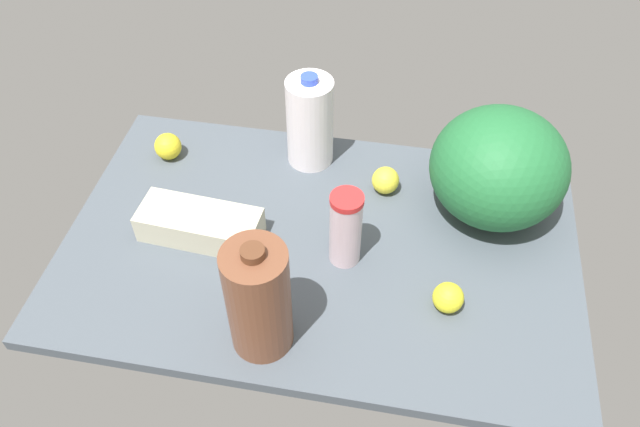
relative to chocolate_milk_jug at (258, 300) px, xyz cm
name	(u,v)px	position (x,y,z in cm)	size (l,w,h in cm)	color
countertop	(320,246)	(-7.10, -27.45, -15.02)	(120.00, 76.00, 3.00)	#48515A
chocolate_milk_jug	(258,300)	(0.00, 0.00, 0.00)	(12.68, 12.68, 28.61)	brown
tumbler_cup	(346,228)	(-13.41, -24.15, -3.63)	(7.36, 7.36, 19.71)	beige
egg_carton	(200,225)	(20.94, -24.78, -9.89)	(28.43, 11.30, 7.27)	beige
milk_jug	(310,122)	(0.62, -56.09, -1.26)	(11.97, 11.97, 26.10)	white
watermelon	(498,168)	(-45.88, -45.61, 0.20)	(31.86, 31.86, 27.45)	#226935
lemon_beside_bowl	(168,146)	(37.81, -50.06, -9.98)	(7.09, 7.09, 7.09)	yellow
lemon_by_jug	(448,298)	(-37.05, -14.37, -10.17)	(6.70, 6.70, 6.70)	yellow
lemon_loose	(385,180)	(-20.21, -47.46, -10.07)	(6.91, 6.91, 6.91)	yellow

